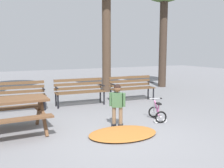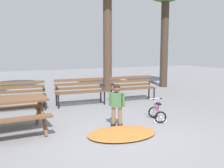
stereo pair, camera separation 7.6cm
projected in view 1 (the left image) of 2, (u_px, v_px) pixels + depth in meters
The scene contains 8 objects.
ground at pixel (120, 138), 5.17m from camera, with size 36.00×36.00×0.00m, color gray.
picnic_table at pixel (2, 108), 5.21m from camera, with size 1.83×1.38×0.79m.
park_bench_far_left at pixel (17, 94), 7.36m from camera, with size 1.63×0.58×0.85m.
park_bench_left at pixel (80, 89), 8.15m from camera, with size 1.63×0.57×0.85m.
park_bench_right at pixel (132, 86), 8.91m from camera, with size 1.63×0.56×0.85m.
child_standing at pixel (117, 102), 5.85m from camera, with size 0.31×0.28×1.00m.
kids_bicycle at pixel (157, 113), 6.40m from camera, with size 0.50×0.62×0.54m.
leaf_pile at pixel (123, 133), 5.32m from camera, with size 1.49×1.04×0.07m, color #B26B2D.
Camera 1 is at (-2.40, -4.36, 1.79)m, focal length 40.47 mm.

